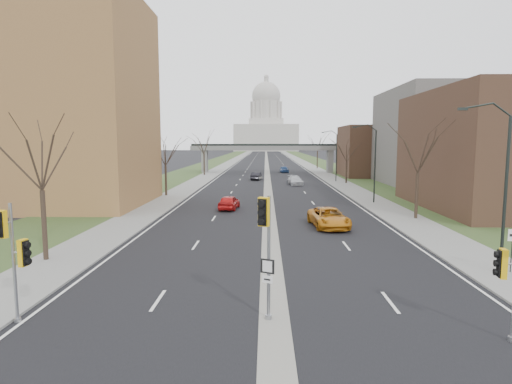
{
  "coord_description": "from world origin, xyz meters",
  "views": [
    {
      "loc": [
        -0.35,
        -15.74,
        6.84
      ],
      "look_at": [
        -0.89,
        8.4,
        4.02
      ],
      "focal_mm": 30.0,
      "sensor_mm": 36.0,
      "label": 1
    }
  ],
  "objects_px": {
    "car_right_near": "(329,218)",
    "car_right_far": "(284,169)",
    "signal_pole_median": "(266,235)",
    "car_right_mid": "(295,180)",
    "car_left_near": "(229,202)",
    "signal_pole_left": "(13,246)",
    "speed_limit_sign": "(512,243)",
    "car_left_far": "(256,176)"
  },
  "relations": [
    {
      "from": "speed_limit_sign",
      "to": "car_left_far",
      "type": "relative_size",
      "value": 0.52
    },
    {
      "from": "signal_pole_median",
      "to": "car_right_far",
      "type": "distance_m",
      "value": 80.95
    },
    {
      "from": "signal_pole_left",
      "to": "speed_limit_sign",
      "type": "distance_m",
      "value": 23.1
    },
    {
      "from": "speed_limit_sign",
      "to": "car_right_far",
      "type": "xyz_separation_m",
      "value": [
        -8.53,
        74.56,
        -0.95
      ]
    },
    {
      "from": "speed_limit_sign",
      "to": "car_right_mid",
      "type": "height_order",
      "value": "speed_limit_sign"
    },
    {
      "from": "car_right_mid",
      "to": "car_left_far",
      "type": "bearing_deg",
      "value": 118.83
    },
    {
      "from": "speed_limit_sign",
      "to": "car_right_far",
      "type": "height_order",
      "value": "speed_limit_sign"
    },
    {
      "from": "signal_pole_left",
      "to": "signal_pole_median",
      "type": "relative_size",
      "value": 0.95
    },
    {
      "from": "car_left_near",
      "to": "car_right_near",
      "type": "xyz_separation_m",
      "value": [
        8.83,
        -9.03,
        0.05
      ]
    },
    {
      "from": "car_left_near",
      "to": "car_right_far",
      "type": "xyz_separation_m",
      "value": [
        7.94,
        53.31,
        -0.01
      ]
    },
    {
      "from": "car_left_far",
      "to": "car_right_near",
      "type": "distance_m",
      "value": 43.61
    },
    {
      "from": "car_right_mid",
      "to": "car_right_far",
      "type": "distance_m",
      "value": 28.06
    },
    {
      "from": "speed_limit_sign",
      "to": "car_right_far",
      "type": "relative_size",
      "value": 0.53
    },
    {
      "from": "speed_limit_sign",
      "to": "car_left_near",
      "type": "relative_size",
      "value": 0.53
    },
    {
      "from": "signal_pole_median",
      "to": "car_right_mid",
      "type": "relative_size",
      "value": 1.0
    },
    {
      "from": "signal_pole_left",
      "to": "car_left_far",
      "type": "distance_m",
      "value": 62.51
    },
    {
      "from": "car_right_near",
      "to": "car_right_mid",
      "type": "bearing_deg",
      "value": 84.75
    },
    {
      "from": "car_right_near",
      "to": "car_right_far",
      "type": "relative_size",
      "value": 1.33
    },
    {
      "from": "car_right_near",
      "to": "car_right_far",
      "type": "height_order",
      "value": "car_right_near"
    },
    {
      "from": "speed_limit_sign",
      "to": "car_left_far",
      "type": "bearing_deg",
      "value": 111.41
    },
    {
      "from": "signal_pole_median",
      "to": "car_right_mid",
      "type": "height_order",
      "value": "signal_pole_median"
    },
    {
      "from": "signal_pole_median",
      "to": "car_right_near",
      "type": "height_order",
      "value": "signal_pole_median"
    },
    {
      "from": "signal_pole_left",
      "to": "car_right_far",
      "type": "distance_m",
      "value": 82.4
    },
    {
      "from": "signal_pole_median",
      "to": "car_left_near",
      "type": "relative_size",
      "value": 1.13
    },
    {
      "from": "signal_pole_median",
      "to": "car_left_near",
      "type": "height_order",
      "value": "signal_pole_median"
    },
    {
      "from": "car_right_near",
      "to": "car_right_far",
      "type": "distance_m",
      "value": 62.35
    },
    {
      "from": "signal_pole_median",
      "to": "car_left_near",
      "type": "xyz_separation_m",
      "value": [
        -3.73,
        27.49,
        -2.66
      ]
    },
    {
      "from": "signal_pole_left",
      "to": "car_right_near",
      "type": "height_order",
      "value": "signal_pole_left"
    },
    {
      "from": "car_left_near",
      "to": "car_right_near",
      "type": "height_order",
      "value": "car_right_near"
    },
    {
      "from": "car_right_far",
      "to": "signal_pole_median",
      "type": "bearing_deg",
      "value": -98.75
    },
    {
      "from": "car_right_near",
      "to": "car_left_near",
      "type": "bearing_deg",
      "value": 128.49
    },
    {
      "from": "signal_pole_median",
      "to": "car_right_mid",
      "type": "bearing_deg",
      "value": 108.96
    },
    {
      "from": "speed_limit_sign",
      "to": "car_left_near",
      "type": "distance_m",
      "value": 26.9
    },
    {
      "from": "speed_limit_sign",
      "to": "car_right_far",
      "type": "bearing_deg",
      "value": 103.34
    },
    {
      "from": "speed_limit_sign",
      "to": "car_right_near",
      "type": "bearing_deg",
      "value": 128.85
    },
    {
      "from": "signal_pole_left",
      "to": "signal_pole_median",
      "type": "distance_m",
      "value": 9.35
    },
    {
      "from": "signal_pole_median",
      "to": "car_left_far",
      "type": "height_order",
      "value": "signal_pole_median"
    },
    {
      "from": "signal_pole_median",
      "to": "car_right_far",
      "type": "height_order",
      "value": "signal_pole_median"
    },
    {
      "from": "car_right_mid",
      "to": "speed_limit_sign",
      "type": "bearing_deg",
      "value": -87.41
    },
    {
      "from": "signal_pole_left",
      "to": "car_right_near",
      "type": "distance_m",
      "value": 23.89
    },
    {
      "from": "speed_limit_sign",
      "to": "car_left_near",
      "type": "xyz_separation_m",
      "value": [
        -16.47,
        21.25,
        -0.94
      ]
    },
    {
      "from": "signal_pole_left",
      "to": "car_left_near",
      "type": "height_order",
      "value": "signal_pole_left"
    }
  ]
}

